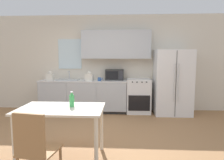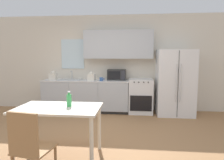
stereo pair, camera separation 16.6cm
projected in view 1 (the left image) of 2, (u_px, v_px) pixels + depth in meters
The scene contains 13 objects.
ground_plane at pixel (92, 140), 3.69m from camera, with size 12.00×12.00×0.00m, color #9E7047.
wall_back at pixel (106, 60), 5.71m from camera, with size 12.00×0.38×2.70m.
kitchen_counter at pixel (84, 96), 5.56m from camera, with size 2.40×0.62×0.89m.
oven_range at pixel (138, 96), 5.48m from camera, with size 0.64×0.61×0.93m.
refrigerator at pixel (172, 82), 5.31m from camera, with size 0.94×0.79×1.71m.
kitchen_sink at pixel (68, 79), 5.55m from camera, with size 0.60×0.42×0.25m.
microwave at pixel (115, 75), 5.55m from camera, with size 0.50×0.34×0.29m.
coffee_mug at pixel (100, 79), 5.33m from camera, with size 0.13×0.09×0.09m.
grocery_bag_0 at pixel (50, 76), 5.44m from camera, with size 0.19×0.16×0.26m.
grocery_bag_1 at pixel (89, 77), 5.37m from camera, with size 0.21×0.18×0.26m.
dining_table at pixel (61, 115), 2.94m from camera, with size 1.24×0.76×0.78m.
dining_chair_near at pixel (34, 146), 2.21m from camera, with size 0.46×0.46×0.93m.
drink_bottle at pixel (72, 100), 2.98m from camera, with size 0.07×0.07×0.23m.
Camera 1 is at (0.57, -3.52, 1.52)m, focal length 32.00 mm.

